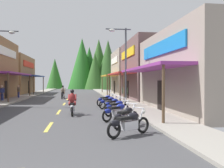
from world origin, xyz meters
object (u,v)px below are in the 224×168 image
motorcycle_parked_right_3 (117,107)px  motorcycle_parked_right_6 (106,100)px  rider_cruising_lead (72,104)px  pedestrian_browsing (2,92)px  pedestrian_by_shop (19,91)px  streetlamp_left (1,57)px  rider_cruising_trailing (63,93)px  motorcycle_parked_right_4 (113,104)px  motorcycle_parked_right_5 (109,102)px  pedestrian_waiting (125,93)px  motorcycle_parked_right_0 (129,123)px  motorcycle_parked_right_1 (126,116)px  motorcycle_parked_right_2 (117,111)px  streetlamp_right (122,56)px

motorcycle_parked_right_3 → motorcycle_parked_right_6: 5.74m
motorcycle_parked_right_6 → rider_cruising_lead: 5.87m
pedestrian_browsing → pedestrian_by_shop: bearing=18.4°
streetlamp_left → rider_cruising_trailing: (4.15, 8.97, -3.31)m
motorcycle_parked_right_4 → motorcycle_parked_right_5: size_ratio=0.98×
motorcycle_parked_right_6 → streetlamp_left: bearing=142.1°
pedestrian_waiting → motorcycle_parked_right_5: bearing=-0.9°
motorcycle_parked_right_0 → motorcycle_parked_right_1: same height
motorcycle_parked_right_2 → motorcycle_parked_right_6: 7.71m
pedestrian_by_shop → motorcycle_parked_right_0: bearing=73.3°
motorcycle_parked_right_3 → motorcycle_parked_right_4: size_ratio=1.03×
motorcycle_parked_right_0 → rider_cruising_lead: rider_cruising_lead is taller
motorcycle_parked_right_4 → pedestrian_waiting: bearing=23.4°
streetlamp_right → motorcycle_parked_right_2: size_ratio=3.43×
streetlamp_left → pedestrian_browsing: 6.46m
streetlamp_right → motorcycle_parked_right_6: bearing=134.6°
motorcycle_parked_right_2 → motorcycle_parked_right_1: bearing=-121.3°
streetlamp_right → motorcycle_parked_right_5: 3.84m
motorcycle_parked_right_1 → rider_cruising_trailing: size_ratio=0.79×
rider_cruising_lead → motorcycle_parked_right_1: bearing=-150.5°
pedestrian_waiting → motorcycle_parked_right_3: bearing=10.5°
streetlamp_left → motorcycle_parked_right_1: (8.14, -9.42, -3.48)m
motorcycle_parked_right_5 → pedestrian_by_shop: bearing=88.9°
rider_cruising_lead → pedestrian_by_shop: 16.54m
motorcycle_parked_right_1 → rider_cruising_lead: 4.98m
motorcycle_parked_right_3 → rider_cruising_lead: size_ratio=0.81×
motorcycle_parked_right_1 → pedestrian_waiting: pedestrian_waiting is taller
motorcycle_parked_right_1 → motorcycle_parked_right_3: (0.17, 3.80, 0.00)m
streetlamp_right → motorcycle_parked_right_2: bearing=-102.1°
motorcycle_parked_right_5 → rider_cruising_lead: bearing=-168.7°
motorcycle_parked_right_5 → pedestrian_by_shop: pedestrian_by_shop is taller
motorcycle_parked_right_3 → pedestrian_waiting: (2.00, 7.99, 0.48)m
pedestrian_browsing → streetlamp_right: bearing=-95.7°
pedestrian_waiting → motorcycle_parked_right_6: bearing=-17.6°
streetlamp_left → motorcycle_parked_right_1: streetlamp_left is taller
motorcycle_parked_right_0 → motorcycle_parked_right_5: size_ratio=1.09×
motorcycle_parked_right_6 → pedestrian_waiting: (2.04, 2.25, 0.48)m
motorcycle_parked_right_3 → motorcycle_parked_right_4: bearing=49.7°
motorcycle_parked_right_6 → rider_cruising_trailing: size_ratio=0.81×
motorcycle_parked_right_2 → rider_cruising_lead: size_ratio=0.85×
motorcycle_parked_right_4 → pedestrian_browsing: bearing=88.4°
pedestrian_browsing → pedestrian_waiting: (11.92, -3.10, 0.02)m
pedestrian_by_shop → pedestrian_browsing: (-0.51, -4.51, 0.05)m
motorcycle_parked_right_5 → streetlamp_left: bearing=127.8°
motorcycle_parked_right_3 → pedestrian_browsing: bearing=92.8°
pedestrian_browsing → motorcycle_parked_right_1: bearing=-121.9°
motorcycle_parked_right_0 → pedestrian_waiting: size_ratio=1.12×
streetlamp_right → motorcycle_parked_right_0: (-1.53, -10.09, -3.57)m
motorcycle_parked_right_5 → rider_cruising_lead: (-2.65, -3.25, 0.17)m
motorcycle_parked_right_3 → motorcycle_parked_right_1: bearing=-131.6°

